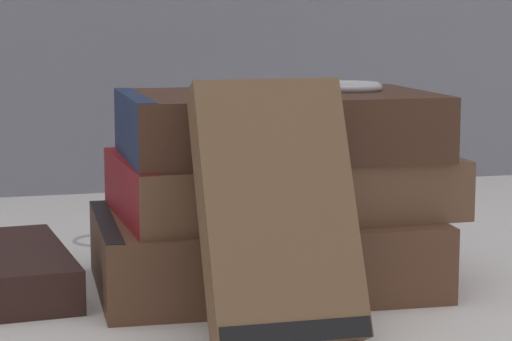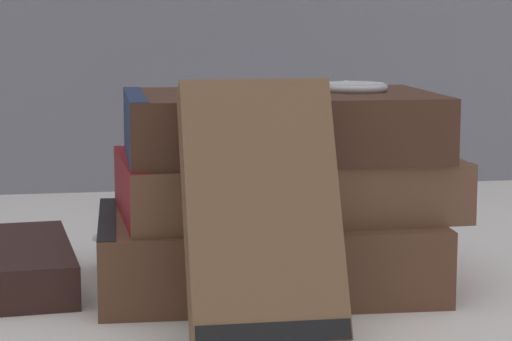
{
  "view_description": "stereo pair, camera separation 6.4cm",
  "coord_description": "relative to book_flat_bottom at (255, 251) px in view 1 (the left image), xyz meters",
  "views": [
    {
      "loc": [
        -0.18,
        -0.67,
        0.19
      ],
      "look_at": [
        0.0,
        0.02,
        0.08
      ],
      "focal_mm": 75.0,
      "sensor_mm": 36.0,
      "label": 1
    },
    {
      "loc": [
        -0.12,
        -0.69,
        0.19
      ],
      "look_at": [
        0.0,
        0.02,
        0.08
      ],
      "focal_mm": 75.0,
      "sensor_mm": 36.0,
      "label": 2
    }
  ],
  "objects": [
    {
      "name": "book_flat_bottom",
      "position": [
        0.0,
        0.0,
        0.0
      ],
      "size": [
        0.24,
        0.16,
        0.05
      ],
      "rotation": [
        0.0,
        0.0,
        -0.04
      ],
      "color": "brown",
      "rests_on": "ground_plane"
    },
    {
      "name": "ground_plane",
      "position": [
        -0.0,
        -0.03,
        -0.03
      ],
      "size": [
        3.0,
        3.0,
        0.0
      ],
      "primitive_type": "plane",
      "color": "white"
    },
    {
      "name": "reading_glasses",
      "position": [
        -0.06,
        0.18,
        -0.02
      ],
      "size": [
        0.11,
        0.06,
        0.0
      ],
      "rotation": [
        0.0,
        0.0,
        0.11
      ],
      "color": "#ADADB2",
      "rests_on": "ground_plane"
    },
    {
      "name": "book_flat_top",
      "position": [
        0.01,
        0.0,
        0.09
      ],
      "size": [
        0.21,
        0.14,
        0.04
      ],
      "rotation": [
        0.0,
        0.0,
        -0.02
      ],
      "color": "#4C2D1E",
      "rests_on": "book_flat_middle"
    },
    {
      "name": "pocket_watch",
      "position": [
        0.07,
        0.01,
        0.11
      ],
      "size": [
        0.05,
        0.05,
        0.01
      ],
      "color": "white",
      "rests_on": "book_flat_top"
    },
    {
      "name": "book_flat_middle",
      "position": [
        0.02,
        0.01,
        0.05
      ],
      "size": [
        0.23,
        0.15,
        0.04
      ],
      "rotation": [
        0.0,
        0.0,
        0.03
      ],
      "color": "brown",
      "rests_on": "book_flat_bottom"
    },
    {
      "name": "book_leaning_front",
      "position": [
        -0.02,
        -0.12,
        0.05
      ],
      "size": [
        0.09,
        0.09,
        0.15
      ],
      "rotation": [
        -0.43,
        0.0,
        0.0
      ],
      "color": "brown",
      "rests_on": "ground_plane"
    }
  ]
}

